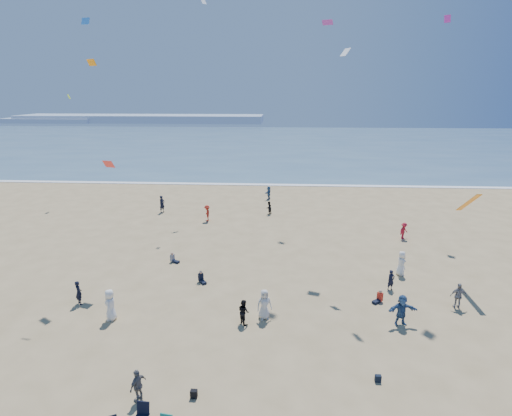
{
  "coord_description": "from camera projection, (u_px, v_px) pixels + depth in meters",
  "views": [
    {
      "loc": [
        3.22,
        -12.03,
        13.04
      ],
      "look_at": [
        2.0,
        8.0,
        7.22
      ],
      "focal_mm": 28.0,
      "sensor_mm": 36.0,
      "label": 1
    }
  ],
  "objects": [
    {
      "name": "ocean",
      "position": [
        268.0,
        143.0,
        106.41
      ],
      "size": [
        220.0,
        100.0,
        0.06
      ],
      "primitive_type": "cube",
      "color": "#476B84",
      "rests_on": "ground"
    },
    {
      "name": "surf_line",
      "position": [
        258.0,
        185.0,
        58.48
      ],
      "size": [
        220.0,
        1.2,
        0.08
      ],
      "primitive_type": "cube",
      "color": "white",
      "rests_on": "ground"
    },
    {
      "name": "headland_far",
      "position": [
        142.0,
        119.0,
        181.36
      ],
      "size": [
        110.0,
        20.0,
        3.2
      ],
      "primitive_type": "cube",
      "color": "#7A8EA8",
      "rests_on": "ground"
    },
    {
      "name": "headland_near",
      "position": [
        51.0,
        120.0,
        179.07
      ],
      "size": [
        40.0,
        14.0,
        2.0
      ],
      "primitive_type": "cube",
      "color": "#7A8EA8",
      "rests_on": "ground"
    },
    {
      "name": "standing_flyers",
      "position": [
        279.0,
        252.0,
        31.71
      ],
      "size": [
        25.62,
        36.15,
        1.93
      ],
      "color": "slate",
      "rests_on": "ground"
    },
    {
      "name": "seated_group",
      "position": [
        236.0,
        338.0,
        21.29
      ],
      "size": [
        16.05,
        23.79,
        0.84
      ],
      "color": "silver",
      "rests_on": "ground"
    },
    {
      "name": "black_backpack",
      "position": [
        194.0,
        394.0,
        17.67
      ],
      "size": [
        0.3,
        0.22,
        0.38
      ],
      "primitive_type": "cube",
      "color": "black",
      "rests_on": "ground"
    },
    {
      "name": "navy_bag",
      "position": [
        378.0,
        378.0,
        18.66
      ],
      "size": [
        0.28,
        0.18,
        0.34
      ],
      "primitive_type": "cube",
      "color": "black",
      "rests_on": "ground"
    },
    {
      "name": "kites_aloft",
      "position": [
        392.0,
        66.0,
        23.3
      ],
      "size": [
        47.96,
        39.29,
        30.51
      ],
      "color": "#FB75D3",
      "rests_on": "ground"
    }
  ]
}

